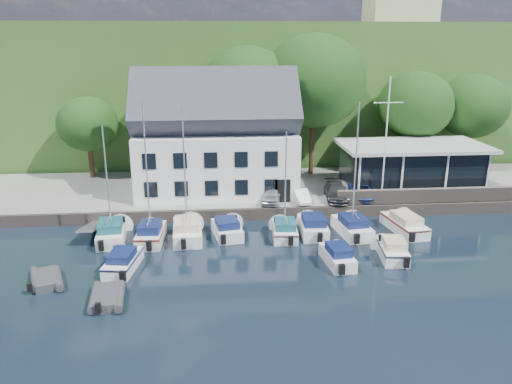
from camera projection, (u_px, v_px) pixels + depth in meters
ground at (333, 279)px, 31.05m from camera, size 180.00×180.00×0.00m
quay at (291, 190)px, 47.57m from camera, size 60.00×13.00×1.00m
quay_face at (303, 213)px, 41.38m from camera, size 60.00×0.30×1.00m
hillside at (253, 76)px, 87.73m from camera, size 160.00×75.00×16.00m
field_patch at (292, 29)px, 93.61m from camera, size 50.00×30.00×0.30m
harbor_building at (216, 144)px, 44.61m from camera, size 14.40×8.20×8.70m
club_pavilion at (411, 166)px, 46.30m from camera, size 13.20×7.20×4.10m
seawall at (441, 195)px, 42.43m from camera, size 18.00×0.50×1.20m
gangway at (95, 234)px, 38.26m from camera, size 1.20×6.00×1.40m
car_silver at (272, 195)px, 42.43m from camera, size 2.48×3.98×1.26m
car_white at (301, 195)px, 42.54m from camera, size 1.37×3.37×1.09m
car_dgrey at (336, 192)px, 43.16m from camera, size 2.34×4.71×1.32m
car_blue at (361, 190)px, 43.53m from camera, size 2.11×4.02×1.31m
flagpole at (386, 140)px, 41.62m from camera, size 2.50×0.20×10.43m
tree_0 at (89, 138)px, 48.99m from camera, size 5.88×5.88×8.04m
tree_1 at (175, 124)px, 49.17m from camera, size 7.72×7.72×10.54m
tree_2 at (248, 112)px, 49.29m from camera, size 9.34×9.34×12.76m
tree_3 at (313, 105)px, 49.69m from camera, size 10.22×10.22×13.96m
tree_4 at (414, 122)px, 50.81m from camera, size 7.56×7.56×10.33m
tree_5 at (470, 123)px, 51.89m from camera, size 7.28×7.28×9.95m
boat_r1_0 at (107, 178)px, 35.72m from camera, size 2.83×6.60×9.51m
boat_r1_1 at (147, 180)px, 35.42m from camera, size 2.26×5.78×9.44m
boat_r1_2 at (185, 177)px, 36.04m from camera, size 2.65×6.65×9.52m
boat_r1_3 at (227, 227)px, 37.66m from camera, size 2.88×5.45×1.42m
boat_r1_4 at (285, 183)px, 36.45m from camera, size 2.32×5.48×8.43m
boat_r1_5 at (313, 224)px, 38.08m from camera, size 2.34×5.93×1.53m
boat_r1_6 at (355, 176)px, 36.86m from camera, size 2.82×6.26×9.24m
boat_r1_7 at (404, 222)px, 38.60m from camera, size 2.98×6.96×1.48m
boat_r2_0 at (123, 259)px, 32.24m from camera, size 2.65×5.75×1.35m
boat_r2_3 at (337, 254)px, 33.02m from camera, size 2.15×5.25×1.37m
boat_r2_4 at (393, 248)px, 33.89m from camera, size 2.41×5.29×1.45m
dinghy_0 at (46, 278)px, 30.42m from camera, size 2.87×3.62×0.74m
dinghy_1 at (107, 296)px, 28.27m from camera, size 2.33×3.48×0.77m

